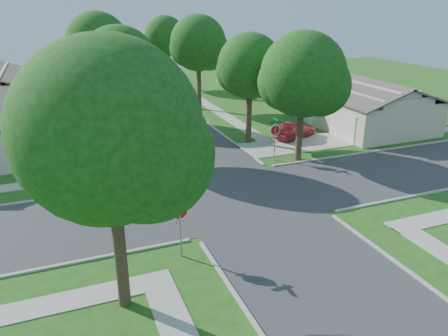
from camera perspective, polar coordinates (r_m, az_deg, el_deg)
ground at (r=24.64m, az=1.89°, el=-3.79°), size 100.00×100.00×0.00m
road_ns at (r=24.64m, az=1.89°, el=-3.78°), size 7.00×100.00×0.02m
sidewalk_ne at (r=49.95m, az=-3.51°, el=9.08°), size 1.20×40.00×0.04m
sidewalk_nw at (r=47.72m, az=-17.69°, el=7.57°), size 1.20×40.00×0.04m
driveway at (r=33.94m, az=9.46°, el=3.05°), size 8.80×3.60×0.05m
stop_sign_sw at (r=18.36m, az=-5.81°, el=-6.02°), size 1.05×0.80×2.98m
stop_sign_ne at (r=29.84m, az=6.69°, el=4.72°), size 1.05×0.80×2.98m
tree_e_near at (r=32.87m, az=3.47°, el=12.78°), size 4.97×4.80×8.28m
tree_e_mid at (r=43.90m, az=-3.31°, el=15.67°), size 5.59×5.40×9.21m
tree_e_far at (r=56.37m, az=-7.65°, el=16.43°), size 5.17×5.00×8.72m
tree_w_near at (r=30.12m, az=-13.38°, el=12.42°), size 5.38×5.20×8.97m
tree_w_mid at (r=41.91m, az=-16.04°, el=14.99°), size 5.80×5.60×9.56m
tree_w_far at (r=54.89m, az=-17.51°, el=15.07°), size 4.76×4.60×8.04m
tree_sw_corner at (r=14.20m, az=-14.53°, el=3.63°), size 6.21×6.00×9.55m
tree_ne_corner at (r=29.44m, az=10.36°, el=11.42°), size 5.80×5.60×8.66m
house_ne_near at (r=41.12m, az=16.65°, el=7.77°), size 8.42×13.60×4.23m
house_ne_far at (r=56.12m, az=5.32°, el=11.91°), size 8.42×13.60×4.23m
car_driveway at (r=35.44m, az=9.26°, el=4.88°), size 4.11×2.68×1.28m
car_curb_east at (r=53.60m, az=-10.37°, el=10.35°), size 1.76×4.17×1.41m
car_curb_west at (r=64.09m, az=-14.58°, el=11.73°), size 2.54×4.96×1.38m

